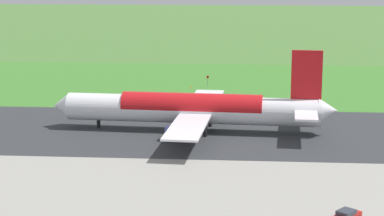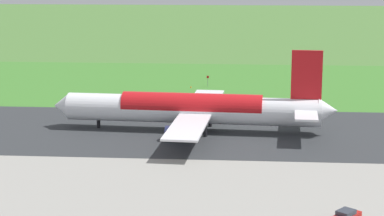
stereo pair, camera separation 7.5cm
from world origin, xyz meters
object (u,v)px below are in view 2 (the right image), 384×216
(service_car_followme, at_px, (346,216))
(airliner_main, at_px, (194,109))
(traffic_cone_orange, at_px, (191,87))
(no_stopping_sign, at_px, (208,80))

(service_car_followme, bearing_deg, airliner_main, -63.82)
(airliner_main, bearing_deg, service_car_followme, 116.18)
(service_car_followme, distance_m, traffic_cone_orange, 94.87)
(service_car_followme, height_order, traffic_cone_orange, service_car_followme)
(airliner_main, distance_m, service_car_followme, 50.54)
(service_car_followme, distance_m, no_stopping_sign, 96.15)
(service_car_followme, xyz_separation_m, traffic_cone_orange, (26.52, -91.09, -0.57))
(no_stopping_sign, height_order, traffic_cone_orange, no_stopping_sign)
(service_car_followme, xyz_separation_m, no_stopping_sign, (22.36, -93.51, 0.84))
(airliner_main, height_order, service_car_followme, airliner_main)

